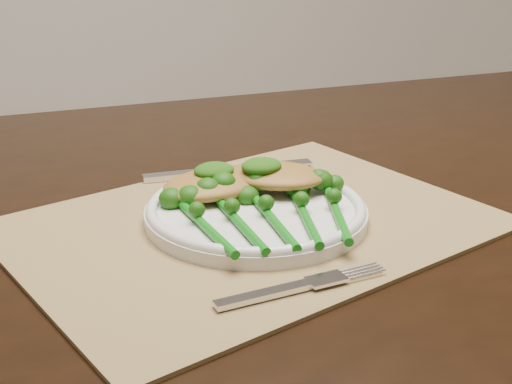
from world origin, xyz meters
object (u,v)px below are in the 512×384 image
object	(u,v)px
placemat	(251,225)
broccolini_bundle	(273,219)
dinner_plate	(256,211)
chicken_fillet_left	(214,184)

from	to	relation	value
placemat	broccolini_bundle	size ratio (longest dim) A/B	2.47
dinner_plate	broccolini_bundle	size ratio (longest dim) A/B	1.20
placemat	broccolini_bundle	world-z (taller)	broccolini_bundle
placemat	chicken_fillet_left	bearing A→B (deg)	93.10
placemat	chicken_fillet_left	world-z (taller)	chicken_fillet_left
dinner_plate	chicken_fillet_left	size ratio (longest dim) A/B	1.95
chicken_fillet_left	broccolini_bundle	world-z (taller)	chicken_fillet_left
placemat	dinner_plate	bearing A→B (deg)	17.60
chicken_fillet_left	broccolini_bundle	size ratio (longest dim) A/B	0.62
placemat	chicken_fillet_left	xyz separation A→B (m)	(-0.02, 0.06, 0.03)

